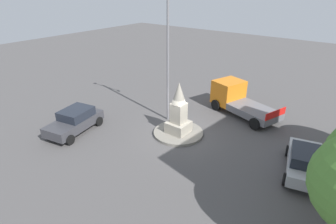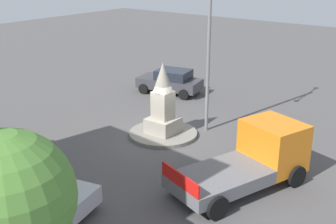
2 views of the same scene
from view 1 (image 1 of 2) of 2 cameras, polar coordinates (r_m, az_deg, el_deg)
ground_plane at (r=18.17m, az=2.16°, el=-4.58°), size 80.00×80.00×0.00m
traffic_island at (r=18.13m, az=2.17°, el=-4.34°), size 3.29×3.29×0.17m
monument at (r=17.41m, az=2.25°, el=0.09°), size 1.35×1.35×3.43m
streetlamp at (r=18.24m, az=-0.03°, el=13.57°), size 3.66×0.28×8.90m
car_dark_grey_near_island at (r=19.17m, az=-18.94°, el=-1.70°), size 2.63×4.23×1.52m
car_silver_passing at (r=15.89m, az=26.89°, el=-9.26°), size 2.61×4.23×1.49m
truck_orange_waiting at (r=21.45m, az=14.39°, el=2.62°), size 5.73×3.80×2.24m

